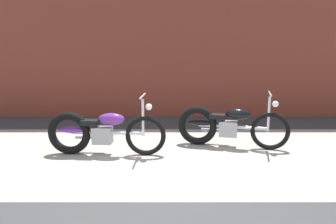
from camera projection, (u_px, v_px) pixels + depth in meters
name	position (u px, v px, depth m)	size (l,w,h in m)	color
ground_plane	(173.00, 202.00, 3.56)	(80.00, 80.00, 0.00)	#38383A
sidewalk_slab	(171.00, 154.00, 5.28)	(36.00, 3.50, 0.01)	#9E998E
brick_building_wall	(171.00, 32.00, 8.25)	(36.00, 0.50, 4.55)	brown
motorcycle_purple	(99.00, 132.00, 5.20)	(2.01, 0.58, 1.03)	black
motorcycle_black	(225.00, 125.00, 5.65)	(1.97, 0.76, 1.03)	black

